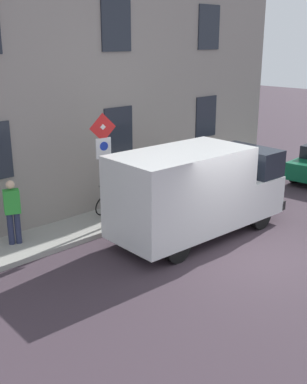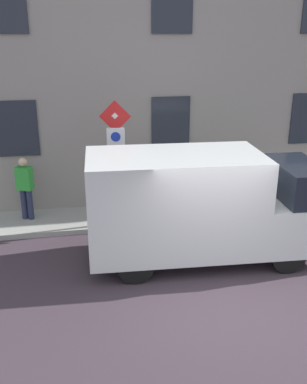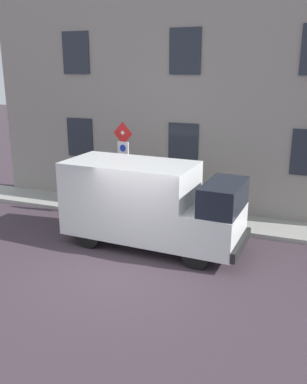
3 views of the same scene
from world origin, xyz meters
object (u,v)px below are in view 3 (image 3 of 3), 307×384
at_px(pedestrian, 77,177).
at_px(bicycle_orange, 215,207).
at_px(sign_post_stacked, 124,155).
at_px(bicycle_blue, 188,203).
at_px(delivery_van, 149,203).
at_px(bicycle_black, 162,200).

bearing_deg(pedestrian, bicycle_orange, -66.80).
bearing_deg(sign_post_stacked, bicycle_orange, -74.50).
xyz_separation_m(sign_post_stacked, bicycle_blue, (0.85, -2.08, -1.75)).
height_order(sign_post_stacked, delivery_van, sign_post_stacked).
height_order(bicycle_blue, bicycle_black, same).
bearing_deg(delivery_van, bicycle_blue, 84.77).
xyz_separation_m(delivery_van, bicycle_orange, (2.76, -1.38, -0.82)).
relative_size(delivery_van, bicycle_blue, 3.16).
relative_size(bicycle_blue, bicycle_black, 1.00).
distance_m(delivery_van, bicycle_black, 2.95).
xyz_separation_m(bicycle_black, pedestrian, (-0.08, 3.47, 0.56)).
relative_size(bicycle_orange, pedestrian, 0.99).
bearing_deg(delivery_van, pedestrian, 149.32).
distance_m(sign_post_stacked, bicycle_black, 2.23).
xyz_separation_m(sign_post_stacked, delivery_van, (-1.91, -1.70, -0.92)).
bearing_deg(bicycle_black, bicycle_orange, 174.78).
relative_size(sign_post_stacked, bicycle_blue, 1.83).
bearing_deg(delivery_van, sign_post_stacked, 134.25).
xyz_separation_m(sign_post_stacked, bicycle_orange, (0.85, -3.07, -1.75)).
height_order(bicycle_blue, pedestrian, pedestrian).
distance_m(delivery_van, pedestrian, 4.90).
relative_size(bicycle_blue, pedestrian, 1.00).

